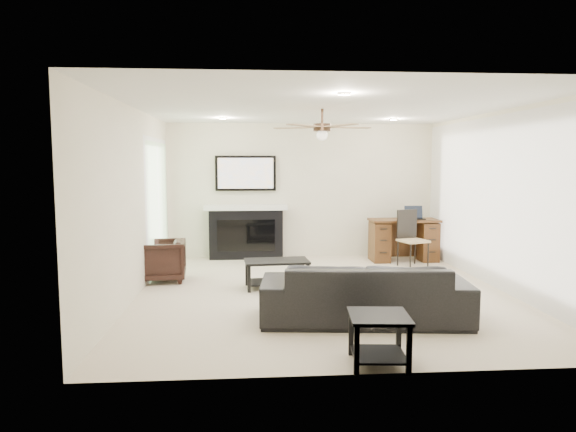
# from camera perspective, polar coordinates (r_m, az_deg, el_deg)

# --- Properties ---
(room_shell) EXTENTS (5.50, 5.54, 2.52)m
(room_shell) POSITION_cam_1_polar(r_m,az_deg,el_deg) (7.03, 5.32, 5.16)
(room_shell) COLOR beige
(room_shell) RESTS_ON ground
(sofa) EXTENTS (2.38, 1.13, 0.67)m
(sofa) POSITION_cam_1_polar(r_m,az_deg,el_deg) (5.89, 8.46, -8.30)
(sofa) COLOR black
(sofa) RESTS_ON ground
(armchair) EXTENTS (0.74, 0.72, 0.62)m
(armchair) POSITION_cam_1_polar(r_m,az_deg,el_deg) (7.96, -13.84, -4.83)
(armchair) COLOR black
(armchair) RESTS_ON ground
(coffee_table) EXTENTS (0.94, 0.57, 0.40)m
(coffee_table) POSITION_cam_1_polar(r_m,az_deg,el_deg) (7.34, -1.26, -6.45)
(coffee_table) COLOR black
(coffee_table) RESTS_ON ground
(end_table_near) EXTENTS (0.57, 0.57, 0.45)m
(end_table_near) POSITION_cam_1_polar(r_m,az_deg,el_deg) (4.72, 10.05, -13.37)
(end_table_near) COLOR black
(end_table_near) RESTS_ON ground
(end_table_left) EXTENTS (0.56, 0.56, 0.45)m
(end_table_left) POSITION_cam_1_polar(r_m,az_deg,el_deg) (7.09, -19.65, -7.05)
(end_table_left) COLOR black
(end_table_left) RESTS_ON ground
(fireplace_unit) EXTENTS (1.52, 0.34, 1.91)m
(fireplace_unit) POSITION_cam_1_polar(r_m,az_deg,el_deg) (9.47, -4.70, 0.96)
(fireplace_unit) COLOR black
(fireplace_unit) RESTS_ON ground
(desk) EXTENTS (1.22, 0.56, 0.76)m
(desk) POSITION_cam_1_polar(r_m,az_deg,el_deg) (9.53, 12.70, -2.62)
(desk) COLOR #3B200E
(desk) RESTS_ON ground
(desk_chair) EXTENTS (0.54, 0.55, 0.97)m
(desk_chair) POSITION_cam_1_polar(r_m,az_deg,el_deg) (9.00, 13.74, -2.47)
(desk_chair) COLOR black
(desk_chair) RESTS_ON ground
(laptop) EXTENTS (0.33, 0.24, 0.23)m
(laptop) POSITION_cam_1_polar(r_m,az_deg,el_deg) (9.51, 13.96, 0.34)
(laptop) COLOR black
(laptop) RESTS_ON desk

